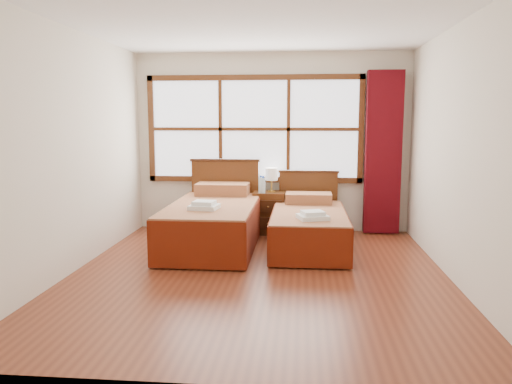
{
  "coord_description": "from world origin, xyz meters",
  "views": [
    {
      "loc": [
        0.45,
        -5.11,
        1.64
      ],
      "look_at": [
        -0.09,
        0.7,
        0.79
      ],
      "focal_mm": 35.0,
      "sensor_mm": 36.0,
      "label": 1
    }
  ],
  "objects": [
    {
      "name": "bottle_near",
      "position": [
        -0.13,
        1.91,
        0.72
      ],
      "size": [
        0.07,
        0.07,
        0.25
      ],
      "color": "silver",
      "rests_on": "nightstand"
    },
    {
      "name": "bed_right",
      "position": [
        0.55,
        1.2,
        0.28
      ],
      "size": [
        0.94,
        1.96,
        0.91
      ],
      "color": "#361A0B",
      "rests_on": "floor"
    },
    {
      "name": "wall_left",
      "position": [
        -2.0,
        0.0,
        1.3
      ],
      "size": [
        0.0,
        4.5,
        4.5
      ],
      "primitive_type": "plane",
      "rotation": [
        1.57,
        0.0,
        1.57
      ],
      "color": "silver",
      "rests_on": "floor"
    },
    {
      "name": "window",
      "position": [
        -0.25,
        2.21,
        1.5
      ],
      "size": [
        3.16,
        0.06,
        1.56
      ],
      "color": "white",
      "rests_on": "wall_back"
    },
    {
      "name": "curtain",
      "position": [
        1.6,
        2.11,
        1.17
      ],
      "size": [
        0.5,
        0.16,
        2.3
      ],
      "primitive_type": "cube",
      "color": "#590810",
      "rests_on": "wall_back"
    },
    {
      "name": "ceiling",
      "position": [
        0.0,
        0.0,
        2.6
      ],
      "size": [
        4.5,
        4.5,
        0.0
      ],
      "primitive_type": "plane",
      "rotation": [
        3.14,
        0.0,
        0.0
      ],
      "color": "white",
      "rests_on": "wall_back"
    },
    {
      "name": "nightstand",
      "position": [
        -0.01,
        1.99,
        0.3
      ],
      "size": [
        0.45,
        0.45,
        0.6
      ],
      "color": "#532A12",
      "rests_on": "floor"
    },
    {
      "name": "wall_back",
      "position": [
        0.0,
        2.25,
        1.3
      ],
      "size": [
        4.0,
        0.0,
        4.0
      ],
      "primitive_type": "plane",
      "rotation": [
        1.57,
        0.0,
        0.0
      ],
      "color": "silver",
      "rests_on": "floor"
    },
    {
      "name": "towels_left",
      "position": [
        -0.71,
        0.72,
        0.61
      ],
      "size": [
        0.37,
        0.33,
        0.1
      ],
      "rotation": [
        0.0,
        0.0,
        -0.12
      ],
      "color": "white",
      "rests_on": "bed_left"
    },
    {
      "name": "bottle_far",
      "position": [
        -0.09,
        1.89,
        0.72
      ],
      "size": [
        0.06,
        0.06,
        0.24
      ],
      "color": "silver",
      "rests_on": "nightstand"
    },
    {
      "name": "wall_right",
      "position": [
        2.0,
        0.0,
        1.3
      ],
      "size": [
        0.0,
        4.5,
        4.5
      ],
      "primitive_type": "plane",
      "rotation": [
        1.57,
        0.0,
        -1.57
      ],
      "color": "silver",
      "rests_on": "floor"
    },
    {
      "name": "lamp",
      "position": [
        0.02,
        2.03,
        0.85
      ],
      "size": [
        0.18,
        0.18,
        0.34
      ],
      "color": "gold",
      "rests_on": "nightstand"
    },
    {
      "name": "bed_left",
      "position": [
        -0.68,
        1.2,
        0.33
      ],
      "size": [
        1.1,
        2.12,
        1.07
      ],
      "color": "#361A0B",
      "rests_on": "floor"
    },
    {
      "name": "floor",
      "position": [
        0.0,
        0.0,
        0.0
      ],
      "size": [
        4.5,
        4.5,
        0.0
      ],
      "primitive_type": "plane",
      "color": "brown",
      "rests_on": "ground"
    },
    {
      "name": "towels_right",
      "position": [
        0.59,
        0.64,
        0.53
      ],
      "size": [
        0.4,
        0.37,
        0.1
      ],
      "rotation": [
        0.0,
        0.0,
        0.31
      ],
      "color": "white",
      "rests_on": "bed_right"
    }
  ]
}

